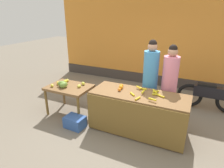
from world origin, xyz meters
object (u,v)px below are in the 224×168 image
at_px(vendor_woman_blue_shirt, 150,81).
at_px(vendor_woman_pink_shirt, 169,85).
at_px(parked_motorcycle, 209,96).
at_px(produce_sack, 111,96).
at_px(produce_crate, 75,122).

bearing_deg(vendor_woman_blue_shirt, vendor_woman_pink_shirt, 2.44).
distance_m(vendor_woman_blue_shirt, parked_motorcycle, 1.78).
height_order(vendor_woman_blue_shirt, produce_sack, vendor_woman_blue_shirt).
bearing_deg(vendor_woman_pink_shirt, vendor_woman_blue_shirt, -177.56).
bearing_deg(vendor_woman_blue_shirt, produce_sack, 171.67).
distance_m(vendor_woman_pink_shirt, produce_crate, 2.26).
bearing_deg(vendor_woman_blue_shirt, parked_motorcycle, 38.06).
bearing_deg(parked_motorcycle, produce_crate, -141.02).
bearing_deg(parked_motorcycle, vendor_woman_blue_shirt, -141.94).
distance_m(vendor_woman_blue_shirt, produce_sack, 1.26).
xyz_separation_m(vendor_woman_pink_shirt, parked_motorcycle, (0.90, 1.02, -0.51)).
height_order(parked_motorcycle, produce_sack, parked_motorcycle).
bearing_deg(parked_motorcycle, vendor_woman_pink_shirt, -131.31).
bearing_deg(vendor_woman_pink_shirt, produce_crate, -147.23).
distance_m(parked_motorcycle, produce_sack, 2.55).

